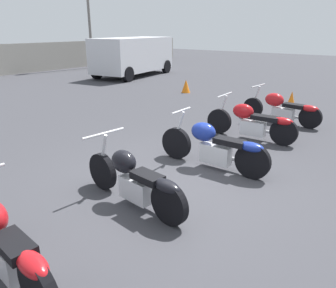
# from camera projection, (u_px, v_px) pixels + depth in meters

# --- Properties ---
(ground_plane) EXTENTS (60.00, 60.00, 0.00)m
(ground_plane) POSITION_uv_depth(u_px,v_px,m) (180.00, 185.00, 5.26)
(ground_plane) COLOR #38383D
(motorcycle_slot_1) EXTENTS (0.71, 2.05, 0.98)m
(motorcycle_slot_1) POSITION_uv_depth(u_px,v_px,m) (4.00, 245.00, 3.14)
(motorcycle_slot_1) COLOR black
(motorcycle_slot_1) RESTS_ON ground_plane
(motorcycle_slot_2) EXTENTS (0.72, 2.01, 0.95)m
(motorcycle_slot_2) POSITION_uv_depth(u_px,v_px,m) (134.00, 180.00, 4.54)
(motorcycle_slot_2) COLOR black
(motorcycle_slot_2) RESTS_ON ground_plane
(motorcycle_slot_3) EXTENTS (0.59, 2.14, 0.98)m
(motorcycle_slot_3) POSITION_uv_depth(u_px,v_px,m) (214.00, 146.00, 5.77)
(motorcycle_slot_3) COLOR black
(motorcycle_slot_3) RESTS_ON ground_plane
(motorcycle_slot_4) EXTENTS (0.73, 2.11, 0.96)m
(motorcycle_slot_4) POSITION_uv_depth(u_px,v_px,m) (252.00, 122.00, 7.31)
(motorcycle_slot_4) COLOR black
(motorcycle_slot_4) RESTS_ON ground_plane
(motorcycle_slot_5) EXTENTS (0.73, 2.14, 0.93)m
(motorcycle_slot_5) POSITION_uv_depth(u_px,v_px,m) (282.00, 108.00, 8.59)
(motorcycle_slot_5) COLOR black
(motorcycle_slot_5) RESTS_ON ground_plane
(parked_van) EXTENTS (5.18, 2.75, 1.93)m
(parked_van) POSITION_uv_depth(u_px,v_px,m) (133.00, 55.00, 17.03)
(parked_van) COLOR silver
(parked_van) RESTS_ON ground_plane
(traffic_cone_near) EXTENTS (0.26, 0.26, 0.49)m
(traffic_cone_near) POSITION_uv_depth(u_px,v_px,m) (291.00, 99.00, 10.48)
(traffic_cone_near) COLOR orange
(traffic_cone_near) RESTS_ON ground_plane
(traffic_cone_far) EXTENTS (0.34, 0.34, 0.51)m
(traffic_cone_far) POSITION_uv_depth(u_px,v_px,m) (186.00, 86.00, 12.76)
(traffic_cone_far) COLOR orange
(traffic_cone_far) RESTS_ON ground_plane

